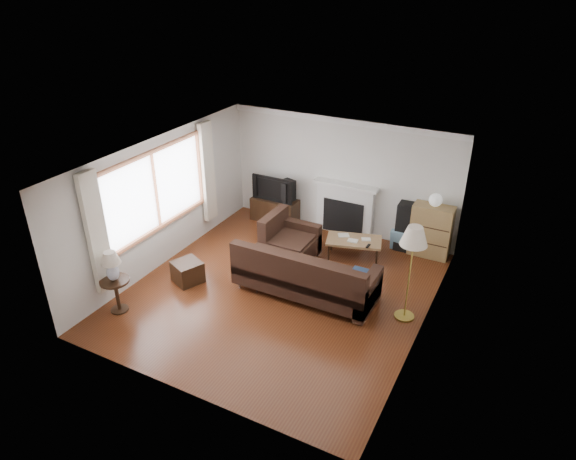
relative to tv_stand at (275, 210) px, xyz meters
The scene contains 17 objects.
room 3.05m from the tv_stand, 59.41° to the right, with size 5.10×5.60×2.54m.
window 3.13m from the tv_stand, 110.09° to the right, with size 0.12×2.74×1.54m, color brown.
curtain_near 4.45m from the tv_stand, 102.50° to the right, with size 0.10×0.35×2.10m, color white.
curtain_far 1.88m from the tv_stand, 128.67° to the right, with size 0.10×0.35×2.10m, color white.
fireplace 1.66m from the tv_stand, ahead, with size 1.40×0.26×1.15m, color white.
tv_stand is the anchor object (origin of this frame).
television 0.55m from the tv_stand, ahead, with size 0.98×0.13×0.57m, color black.
speaker_left 0.37m from the tv_stand, ahead, with size 0.28×0.33×1.00m, color black.
speaker_right 2.95m from the tv_stand, ahead, with size 0.28×0.34×1.01m, color black.
bookshelf 3.51m from the tv_stand, ahead, with size 0.78×0.37×1.08m, color olive.
globe_lamp 3.62m from the tv_stand, ahead, with size 0.26×0.26×0.26m, color white.
sectional_sofa 3.02m from the tv_stand, 51.01° to the right, with size 2.71×1.98×0.87m, color black.
coffee_table 2.33m from the tv_stand, 19.28° to the right, with size 1.07×0.58×0.42m, color olive.
footstool 2.98m from the tv_stand, 93.87° to the right, with size 0.47×0.47×0.40m, color black.
floor_lamp 4.30m from the tv_stand, 30.97° to the right, with size 0.43×0.43×1.68m, color #A49039.
side_table 4.29m from the tv_stand, 99.14° to the right, with size 0.49×0.49×0.61m, color black.
table_lamp 4.34m from the tv_stand, 99.14° to the right, with size 0.32×0.32×0.52m, color silver.
Camera 1 is at (3.66, -6.73, 5.22)m, focal length 32.00 mm.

